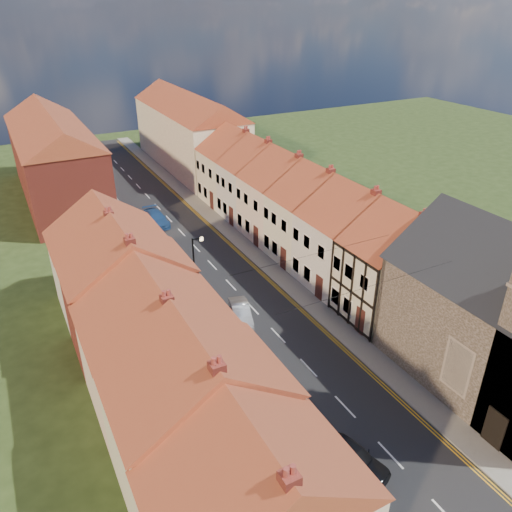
{
  "coord_description": "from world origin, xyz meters",
  "views": [
    {
      "loc": [
        -15.09,
        -11.16,
        21.83
      ],
      "look_at": [
        1.26,
        19.81,
        3.5
      ],
      "focal_mm": 35.0,
      "sensor_mm": 36.0,
      "label": 1
    }
  ],
  "objects_px": {
    "car_mid": "(241,312)",
    "lamppost": "(195,269)",
    "car_far": "(156,218)",
    "church": "(512,306)",
    "pedestrian_left": "(310,463)",
    "car_near": "(351,456)"
  },
  "relations": [
    {
      "from": "car_far",
      "to": "pedestrian_left",
      "type": "relative_size",
      "value": 2.78
    },
    {
      "from": "church",
      "to": "car_far",
      "type": "xyz_separation_m",
      "value": [
        -10.98,
        33.96,
        -5.19
      ]
    },
    {
      "from": "car_near",
      "to": "car_far",
      "type": "distance_m",
      "value": 34.84
    },
    {
      "from": "church",
      "to": "lamppost",
      "type": "height_order",
      "value": "church"
    },
    {
      "from": "car_mid",
      "to": "pedestrian_left",
      "type": "xyz_separation_m",
      "value": [
        -3.05,
        -14.15,
        0.34
      ]
    },
    {
      "from": "car_far",
      "to": "pedestrian_left",
      "type": "height_order",
      "value": "pedestrian_left"
    },
    {
      "from": "lamppost",
      "to": "car_near",
      "type": "bearing_deg",
      "value": -85.15
    },
    {
      "from": "lamppost",
      "to": "car_mid",
      "type": "relative_size",
      "value": 1.57
    },
    {
      "from": "car_near",
      "to": "car_mid",
      "type": "distance_m",
      "value": 14.66
    },
    {
      "from": "car_mid",
      "to": "pedestrian_left",
      "type": "relative_size",
      "value": 2.24
    },
    {
      "from": "lamppost",
      "to": "car_mid",
      "type": "xyz_separation_m",
      "value": [
        2.31,
        -2.91,
        -2.91
      ]
    },
    {
      "from": "church",
      "to": "car_mid",
      "type": "distance_m",
      "value": 18.3
    },
    {
      "from": "church",
      "to": "car_near",
      "type": "xyz_separation_m",
      "value": [
        -11.68,
        -0.87,
        -5.17
      ]
    },
    {
      "from": "car_near",
      "to": "church",
      "type": "bearing_deg",
      "value": -12.84
    },
    {
      "from": "car_near",
      "to": "pedestrian_left",
      "type": "distance_m",
      "value": 2.29
    },
    {
      "from": "church",
      "to": "car_near",
      "type": "height_order",
      "value": "church"
    },
    {
      "from": "pedestrian_left",
      "to": "car_far",
      "type": "bearing_deg",
      "value": 73.32
    },
    {
      "from": "car_far",
      "to": "pedestrian_left",
      "type": "bearing_deg",
      "value": -94.65
    },
    {
      "from": "church",
      "to": "car_near",
      "type": "relative_size",
      "value": 3.65
    },
    {
      "from": "lamppost",
      "to": "car_far",
      "type": "xyz_separation_m",
      "value": [
        2.2,
        17.29,
        -2.85
      ]
    },
    {
      "from": "car_mid",
      "to": "lamppost",
      "type": "bearing_deg",
      "value": 143.61
    },
    {
      "from": "lamppost",
      "to": "church",
      "type": "bearing_deg",
      "value": -51.7
    }
  ]
}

